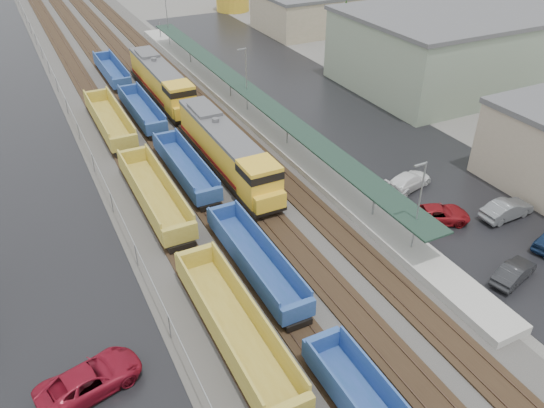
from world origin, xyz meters
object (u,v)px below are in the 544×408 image
Objects in this scene: locomotive_lead at (227,151)px; parked_car_west_c at (90,380)px; parked_car_east_e at (507,210)px; locomotive_trail at (162,82)px; well_string_yellow at (235,328)px; parked_car_east_c at (408,181)px; parked_car_east_a at (514,272)px; well_string_blue at (216,208)px; parked_car_east_b at (438,214)px.

parked_car_west_c is (-16.71, -19.70, -1.59)m from locomotive_lead.
parked_car_west_c reaches higher than parked_car_east_e.
locomotive_trail is 0.24× the size of well_string_yellow.
parked_car_east_e is (4.24, -7.57, 0.05)m from parked_car_east_c.
parked_car_east_a is at bearing -74.87° from locomotive_trail.
parked_car_west_c is 34.64m from parked_car_east_e.
locomotive_trail is 28.16m from well_string_blue.
parked_car_east_a is (20.08, -3.60, -0.52)m from well_string_yellow.
locomotive_lead is 25.17m from parked_car_east_e.
parked_car_east_b is at bearing 152.14° from parked_car_east_c.
well_string_yellow is 8.73m from parked_car_west_c.
parked_car_east_c is (17.63, -3.24, -0.37)m from well_string_blue.
locomotive_lead reaches higher than parked_car_east_e.
locomotive_lead is at bearing 61.38° from parked_car_east_b.
parked_car_west_c reaches higher than parked_car_east_a.
parked_car_east_b is at bearing 67.44° from parked_car_east_e.
locomotive_lead is at bearing -53.86° from parked_car_west_c.
parked_car_east_a is (16.08, -16.84, -0.41)m from well_string_blue.
well_string_blue reaches higher than parked_car_east_e.
locomotive_lead is 3.78× the size of parked_car_east_b.
parked_car_east_a is 0.81× the size of parked_car_east_b.
locomotive_lead reaches higher than parked_car_west_c.
parked_car_east_a is at bearing -62.97° from locomotive_lead.
locomotive_trail reaches higher than parked_car_east_a.
locomotive_trail is (0.00, 21.00, 0.00)m from locomotive_lead.
locomotive_trail is at bearing 23.32° from parked_car_east_e.
parked_car_east_c is at bearing 24.79° from well_string_yellow.
locomotive_lead is 21.00m from locomotive_trail.
well_string_blue is at bearing 65.43° from parked_car_east_c.
parked_car_east_c is 1.06× the size of parked_car_east_e.
well_string_blue is (-4.00, -6.84, -1.30)m from locomotive_lead.
parked_car_east_b is at bearing -51.56° from locomotive_lead.
locomotive_lead is 25.88m from parked_car_west_c.
locomotive_trail is 41.87m from well_string_yellow.
parked_car_east_a is 0.83× the size of parked_car_east_c.
parked_car_east_c is 8.68m from parked_car_east_e.
well_string_yellow is 14.37× the size of parked_car_west_c.
parked_car_east_e reaches higher than parked_car_east_c.
well_string_yellow is 13.83m from well_string_blue.
parked_car_east_c is at bearing 9.24° from parked_car_east_b.
well_string_blue is 18.47m from parked_car_east_b.
parked_car_east_a is (28.79, -3.98, -0.12)m from parked_car_west_c.
well_string_blue reaches higher than parked_car_east_a.
locomotive_lead is 8.03m from well_string_blue.
well_string_yellow is (-8.00, -41.08, -1.19)m from locomotive_trail.
parked_car_east_b is (20.31, 4.57, -0.49)m from well_string_yellow.
parked_car_east_a is at bearing 159.34° from parked_car_east_c.
well_string_yellow reaches higher than parked_car_east_a.
parked_car_east_e is (17.87, -17.65, -1.61)m from locomotive_lead.
parked_car_west_c is (-12.71, -12.86, -0.29)m from well_string_blue.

